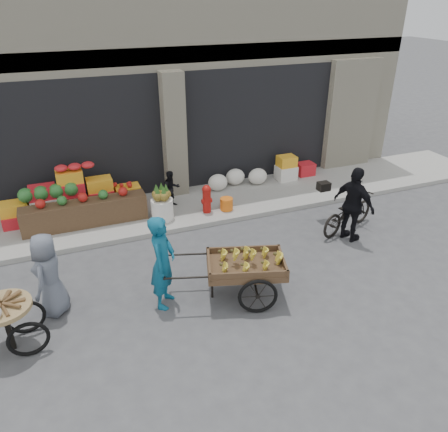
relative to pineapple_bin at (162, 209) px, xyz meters
name	(u,v)px	position (x,y,z in m)	size (l,w,h in m)	color
ground	(255,304)	(0.75, -3.60, -0.37)	(80.00, 80.00, 0.00)	#424244
sidewalk	(187,207)	(0.75, 0.50, -0.31)	(18.00, 2.20, 0.12)	gray
building	(143,52)	(0.75, 4.43, 3.00)	(14.00, 6.45, 7.00)	beige
fruit_display	(82,196)	(-1.73, 0.78, 0.30)	(3.10, 1.12, 1.24)	red
pineapple_bin	(162,209)	(0.00, 0.00, 0.00)	(0.52, 0.52, 0.50)	silver
fire_hydrant	(207,198)	(1.10, -0.05, 0.13)	(0.22, 0.22, 0.71)	#A5140F
orange_bucket	(226,204)	(1.60, -0.10, -0.10)	(0.32, 0.32, 0.30)	orange
right_bay_goods	(269,172)	(3.36, 1.10, 0.04)	(3.35, 0.60, 0.70)	silver
seated_person	(171,189)	(0.40, 0.60, 0.21)	(0.45, 0.35, 0.93)	black
banana_cart	(243,263)	(0.64, -3.29, 0.34)	(2.49, 1.56, 0.97)	brown
vendor_woman	(163,262)	(-0.72, -2.97, 0.49)	(0.63, 0.41, 1.73)	#0E5472
tricycle_cart	(5,320)	(-3.23, -3.18, 0.20)	(1.44, 0.90, 0.95)	#9E7F51
vendor_grey	(49,275)	(-2.55, -2.49, 0.39)	(0.74, 0.48, 1.51)	slate
bicycle	(348,212)	(3.90, -1.88, 0.08)	(0.60, 1.72, 0.90)	black
cyclist	(354,205)	(3.70, -2.28, 0.48)	(1.00, 0.42, 1.70)	black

